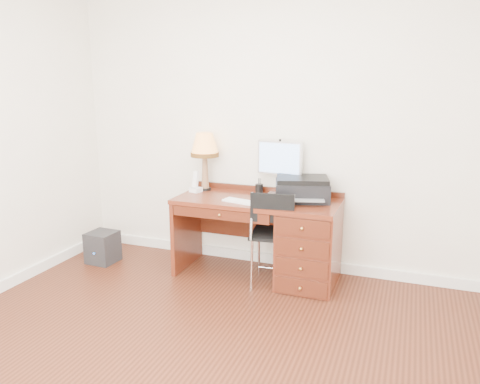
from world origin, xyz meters
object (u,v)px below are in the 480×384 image
at_px(desk, 291,238).
at_px(phone, 196,186).
at_px(chair, 273,229).
at_px(printer, 302,189).
at_px(leg_lamp, 205,148).
at_px(monitor, 279,161).
at_px(equipment_box, 103,247).

bearing_deg(desk, phone, 176.68).
bearing_deg(chair, phone, 157.24).
xyz_separation_m(printer, leg_lamp, (-0.99, 0.06, 0.31)).
relative_size(printer, leg_lamp, 0.99).
distance_m(printer, chair, 0.46).
bearing_deg(printer, phone, 166.54).
height_order(monitor, printer, monitor).
bearing_deg(monitor, printer, -19.96).
relative_size(phone, equipment_box, 0.65).
bearing_deg(chair, printer, 47.91).
distance_m(desk, leg_lamp, 1.20).
height_order(printer, phone, printer).
bearing_deg(leg_lamp, printer, -3.65).
relative_size(monitor, chair, 0.58).
bearing_deg(phone, chair, 0.21).
distance_m(phone, equipment_box, 1.17).
distance_m(monitor, chair, 0.68).
xyz_separation_m(monitor, printer, (0.26, -0.14, -0.22)).
xyz_separation_m(desk, chair, (-0.12, -0.17, 0.12)).
height_order(desk, leg_lamp, leg_lamp).
xyz_separation_m(desk, printer, (0.07, 0.10, 0.44)).
distance_m(leg_lamp, chair, 1.08).
bearing_deg(printer, leg_lamp, 160.27).
xyz_separation_m(leg_lamp, phone, (-0.05, -0.11, -0.35)).
bearing_deg(desk, equipment_box, -173.18).
distance_m(monitor, equipment_box, 2.00).
bearing_deg(equipment_box, printer, 11.89).
relative_size(desk, equipment_box, 4.76).
bearing_deg(leg_lamp, monitor, 5.75).
bearing_deg(phone, printer, 17.76).
height_order(leg_lamp, phone, leg_lamp).
xyz_separation_m(desk, phone, (-0.97, 0.06, 0.40)).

